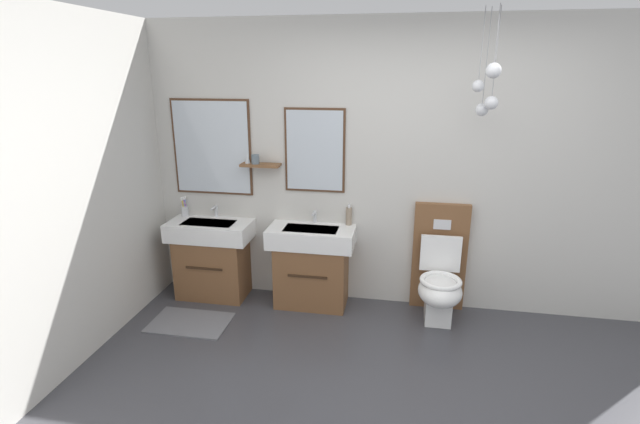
% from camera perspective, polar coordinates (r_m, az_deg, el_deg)
% --- Properties ---
extents(wall_back, '(5.15, 0.66, 2.56)m').
position_cam_1_polar(wall_back, '(4.22, 11.75, 5.19)').
color(wall_back, beige).
rests_on(wall_back, ground).
extents(wall_left, '(0.12, 3.76, 2.56)m').
position_cam_1_polar(wall_left, '(3.42, -34.09, -0.31)').
color(wall_left, beige).
rests_on(wall_left, ground).
extents(bath_mat, '(0.68, 0.44, 0.01)m').
position_cam_1_polar(bath_mat, '(4.34, -15.62, -12.90)').
color(bath_mat, slate).
rests_on(bath_mat, ground).
extents(vanity_sink_left, '(0.78, 0.42, 0.76)m').
position_cam_1_polar(vanity_sink_left, '(4.62, -13.03, -5.32)').
color(vanity_sink_left, brown).
rests_on(vanity_sink_left, ground).
extents(tap_on_left_sink, '(0.03, 0.13, 0.11)m').
position_cam_1_polar(tap_on_left_sink, '(4.61, -12.69, 0.25)').
color(tap_on_left_sink, silver).
rests_on(tap_on_left_sink, vanity_sink_left).
extents(vanity_sink_right, '(0.78, 0.42, 0.76)m').
position_cam_1_polar(vanity_sink_right, '(4.34, -1.02, -6.36)').
color(vanity_sink_right, brown).
rests_on(vanity_sink_right, ground).
extents(tap_on_right_sink, '(0.03, 0.13, 0.11)m').
position_cam_1_polar(tap_on_right_sink, '(4.33, -0.67, -0.42)').
color(tap_on_right_sink, silver).
rests_on(tap_on_right_sink, vanity_sink_right).
extents(toilet, '(0.48, 0.62, 1.00)m').
position_cam_1_polar(toilet, '(4.27, 14.40, -7.72)').
color(toilet, brown).
rests_on(toilet, ground).
extents(toothbrush_cup, '(0.07, 0.07, 0.20)m').
position_cam_1_polar(toothbrush_cup, '(4.73, -16.22, 0.23)').
color(toothbrush_cup, silver).
rests_on(toothbrush_cup, vanity_sink_left).
extents(soap_dispenser, '(0.06, 0.06, 0.20)m').
position_cam_1_polar(soap_dispenser, '(4.27, 3.56, -0.48)').
color(soap_dispenser, gray).
rests_on(soap_dispenser, vanity_sink_right).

